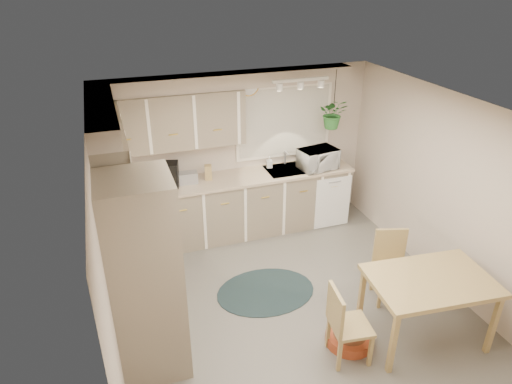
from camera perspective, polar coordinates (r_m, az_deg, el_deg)
The scene contains 35 objects.
floor at distance 5.71m, azimuth 4.44°, elevation -13.80°, with size 4.20×4.20×0.00m, color #5F5D54.
ceiling at distance 4.55m, azimuth 5.50°, elevation 9.96°, with size 4.20×4.20×0.00m, color white.
wall_back at distance 6.80m, azimuth -2.13°, elevation 5.06°, with size 4.00×0.04×2.40m, color #BFAE9E.
wall_front at distance 3.60m, azimuth 19.04°, elevation -19.06°, with size 4.00×0.04×2.40m, color #BFAE9E.
wall_left at distance 4.68m, azimuth -18.35°, elevation -7.08°, with size 0.04×4.20×2.40m, color #BFAE9E.
wall_right at distance 6.04m, azimuth 22.62°, elevation 0.02°, with size 0.04×4.20×2.40m, color #BFAE9E.
base_cab_left at distance 5.82m, azimuth -14.70°, elevation -8.24°, with size 0.60×1.85×0.90m, color gray.
base_cab_back at distance 6.80m, azimuth -2.90°, elevation -1.91°, with size 3.60×0.60×0.90m, color gray.
counter_left at distance 5.58m, azimuth -15.15°, elevation -4.25°, with size 0.64×1.89×0.04m, color beige.
counter_back at distance 6.59m, azimuth -2.96°, elevation 1.64°, with size 3.64×0.64×0.04m, color beige.
oven_stack at distance 4.46m, azimuth -13.66°, elevation -10.64°, with size 0.65×0.65×2.10m, color gray.
wall_oven_face at distance 4.48m, azimuth -9.55°, elevation -9.98°, with size 0.02×0.56×0.58m, color white.
upper_cab_left at distance 5.30m, azimuth -17.87°, elevation 4.65°, with size 0.35×2.00×0.75m, color gray.
upper_cab_back at distance 6.23m, azimuth -10.67°, elevation 8.68°, with size 2.00×0.35×0.75m, color gray.
soffit_left at distance 5.16m, azimuth -18.88°, elevation 9.51°, with size 0.30×2.00×0.20m, color #BFAE9E.
soffit_back at distance 6.29m, azimuth -3.68°, elevation 13.73°, with size 3.60×0.30×0.20m, color #BFAE9E.
cooktop at distance 5.07m, azimuth -14.47°, elevation -7.16°, with size 0.52×0.58×0.02m, color white.
range_hood at distance 4.84m, azimuth -15.31°, elevation -2.70°, with size 0.40×0.60×0.14m, color white.
window_blinds at distance 6.86m, azimuth 3.55°, elevation 8.77°, with size 1.40×0.02×1.00m, color silver.
window_frame at distance 6.87m, azimuth 3.52°, elevation 8.79°, with size 1.50×0.02×1.10m, color white.
sink at distance 6.88m, azimuth 4.24°, elevation 2.55°, with size 0.70×0.48×0.10m, color #A4A6AB.
dishwasher_front at distance 7.08m, azimuth 9.57°, elevation -1.33°, with size 0.58×0.01×0.83m, color white.
track_light_bar at distance 6.21m, azimuth 5.60°, elevation 13.78°, with size 0.80×0.04×0.04m, color white.
wall_clock at distance 6.52m, azimuth -0.90°, elevation 13.16°, with size 0.30×0.30×0.03m, color gold.
dining_table at distance 5.34m, azimuth 20.38°, elevation -13.50°, with size 1.26×0.84×0.79m, color tan.
chair_left at distance 4.89m, azimuth 11.79°, elevation -15.84°, with size 0.41×0.41×0.87m, color tan.
chair_back at distance 5.75m, azimuth 16.67°, elevation -9.17°, with size 0.41×0.41×0.88m, color tan.
braided_rug at distance 5.87m, azimuth 1.22°, elevation -12.32°, with size 1.24×0.93×0.01m, color black.
pet_bed at distance 5.29m, azimuth 11.57°, elevation -17.44°, with size 0.52×0.52×0.12m, color #9E381F.
microwave at distance 6.87m, azimuth 7.77°, elevation 4.39°, with size 0.55×0.31×0.37m, color white.
soap_bottle at distance 6.88m, azimuth 1.68°, elevation 3.36°, with size 0.08×0.18×0.08m, color white.
hanging_plant at distance 6.76m, azimuth 9.60°, elevation 9.25°, with size 0.40×0.44×0.34m, color #2C6F2D.
coffee_maker at distance 6.36m, azimuth -10.55°, elevation 2.16°, with size 0.19×0.24×0.34m, color black.
toaster at distance 6.44m, azimuth -8.50°, elevation 1.77°, with size 0.26×0.15×0.16m, color #A4A6AB.
knife_block at distance 6.51m, azimuth -5.99°, elevation 2.47°, with size 0.10×0.10×0.22m, color tan.
Camera 1 is at (-1.81, -3.97, 3.69)m, focal length 32.00 mm.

